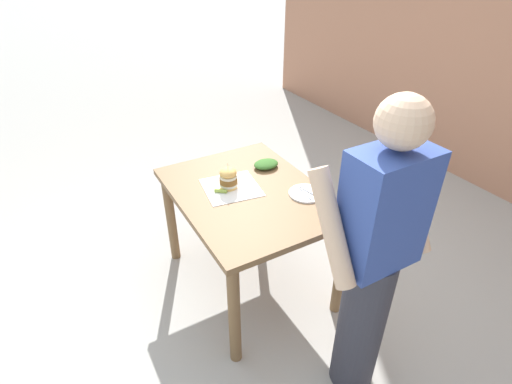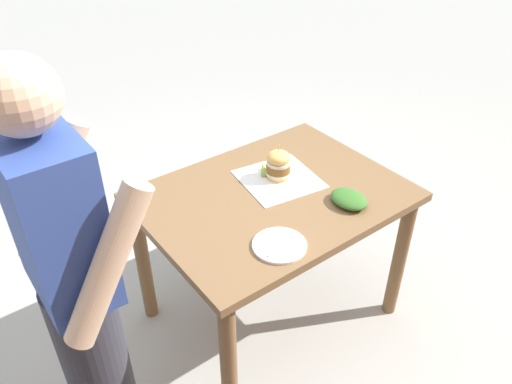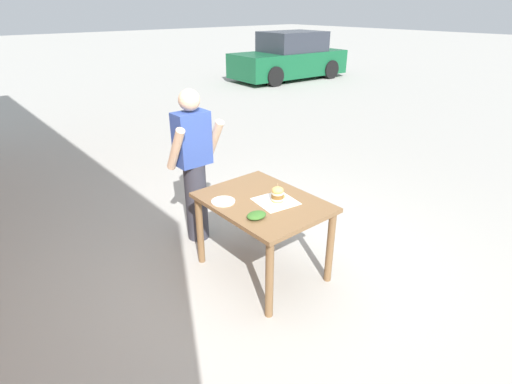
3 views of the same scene
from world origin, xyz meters
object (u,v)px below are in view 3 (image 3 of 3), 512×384
object	(u,v)px
pickle_spear	(281,196)
parked_car_mid_block	(290,58)
sandwich	(278,194)
side_plate_with_forks	(223,201)
side_salad	(257,215)
diner_across_table	(194,165)
patio_table	(263,212)

from	to	relation	value
pickle_spear	parked_car_mid_block	world-z (taller)	parked_car_mid_block
sandwich	parked_car_mid_block	xyz separation A→B (m)	(8.16, 8.15, -0.14)
side_plate_with_forks	side_salad	distance (m)	0.43
side_salad	diner_across_table	distance (m)	1.19
sandwich	pickle_spear	size ratio (longest dim) A/B	2.20
pickle_spear	parked_car_mid_block	size ratio (longest dim) A/B	0.02
sandwich	diner_across_table	bearing A→B (deg)	102.28
side_plate_with_forks	parked_car_mid_block	distance (m)	11.61
patio_table	pickle_spear	distance (m)	0.22
patio_table	pickle_spear	world-z (taller)	pickle_spear
pickle_spear	side_salad	xyz separation A→B (m)	(-0.42, -0.15, 0.01)
side_plate_with_forks	side_salad	size ratio (longest dim) A/B	1.22
side_plate_with_forks	side_salad	bearing A→B (deg)	-84.79
parked_car_mid_block	diner_across_table	bearing A→B (deg)	-139.80
side_salad	parked_car_mid_block	size ratio (longest dim) A/B	0.04
patio_table	side_salad	distance (m)	0.37
pickle_spear	side_salad	world-z (taller)	side_salad
patio_table	sandwich	size ratio (longest dim) A/B	6.60
side_plate_with_forks	diner_across_table	bearing A→B (deg)	77.86
pickle_spear	parked_car_mid_block	distance (m)	11.47
side_salad	sandwich	bearing A→B (deg)	18.54
side_plate_with_forks	diner_across_table	world-z (taller)	diner_across_table
parked_car_mid_block	side_plate_with_forks	bearing A→B (deg)	-137.49
parked_car_mid_block	pickle_spear	bearing A→B (deg)	-134.89
side_plate_with_forks	diner_across_table	xyz separation A→B (m)	(0.16, 0.75, 0.09)
diner_across_table	parked_car_mid_block	xyz separation A→B (m)	(8.39, 7.09, -0.16)
sandwich	pickle_spear	xyz separation A→B (m)	(0.07, 0.03, -0.06)
patio_table	sandwich	bearing A→B (deg)	-48.29
side_plate_with_forks	patio_table	bearing A→B (deg)	-34.90
side_plate_with_forks	parked_car_mid_block	size ratio (longest dim) A/B	0.05
diner_across_table	side_plate_with_forks	bearing A→B (deg)	-102.14
sandwich	side_plate_with_forks	xyz separation A→B (m)	(-0.39, 0.31, -0.07)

